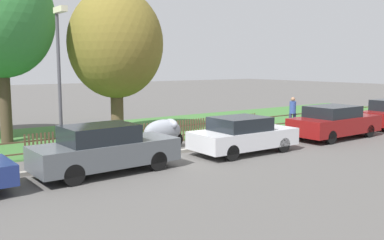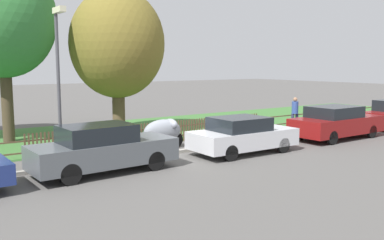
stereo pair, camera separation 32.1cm
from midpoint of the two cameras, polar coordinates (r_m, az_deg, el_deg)
name	(u,v)px [view 2 (the right image)]	position (r m, az deg, el deg)	size (l,w,h in m)	color
ground_plane	(189,152)	(16.15, 0.17, -4.32)	(120.00, 120.00, 0.00)	#565451
kerb_stone	(188,150)	(16.22, -0.03, -4.05)	(43.42, 0.20, 0.12)	#9E998E
grass_strip	(120,132)	(21.25, -9.12, -1.56)	(43.42, 7.79, 0.01)	#3D7033
park_fence	(160,133)	(17.80, -3.72, -1.72)	(43.42, 0.05, 0.92)	brown
parked_car_black_saloon	(103,149)	(13.26, -11.15, -3.75)	(4.48, 1.82, 1.49)	#51565B
parked_car_navy_estate	(242,135)	(16.00, 7.30, -1.99)	(4.10, 1.84, 1.36)	silver
parked_car_red_compact	(336,122)	(20.08, 19.11, -0.29)	(4.60, 1.86, 1.46)	maroon
covered_motorcycle	(163,131)	(16.65, -3.30, -1.50)	(1.85, 0.80, 1.17)	black
tree_behind_motorcycle	(2,18)	(19.69, -23.51, 12.36)	(4.34, 4.34, 7.71)	#473828
tree_mid_park	(117,44)	(20.36, -9.48, 9.95)	(4.39, 4.39, 6.78)	brown
pedestrian_near_fence	(295,111)	(22.49, 13.96, 1.16)	(0.44, 0.44, 1.63)	#2D3351
street_lamp	(59,66)	(14.41, -16.71, 6.93)	(0.20, 0.79, 5.06)	#47474C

